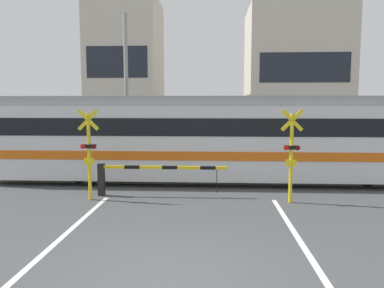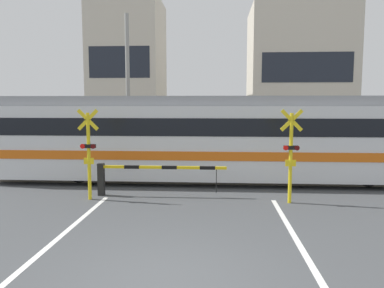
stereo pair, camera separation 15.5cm
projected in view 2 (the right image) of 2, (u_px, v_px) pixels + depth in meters
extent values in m
plane|color=#444749|center=(164.00, 282.00, 6.40)|extent=(160.00, 160.00, 0.00)
cube|color=#6B6051|center=(193.00, 183.00, 14.20)|extent=(50.00, 0.10, 0.08)
cube|color=#6B6051|center=(195.00, 176.00, 15.62)|extent=(50.00, 0.10, 0.08)
cube|color=white|center=(35.00, 258.00, 7.39)|extent=(0.14, 9.64, 0.01)
cube|color=white|center=(312.00, 266.00, 7.03)|extent=(0.14, 9.64, 0.01)
cube|color=silver|center=(220.00, 141.00, 14.68)|extent=(17.51, 2.92, 2.74)
cube|color=gray|center=(221.00, 101.00, 14.51)|extent=(17.34, 2.57, 0.36)
cube|color=orange|center=(220.00, 151.00, 14.72)|extent=(17.53, 2.98, 0.32)
cube|color=black|center=(220.00, 125.00, 14.61)|extent=(16.81, 2.97, 0.64)
cube|color=black|center=(4.00, 124.00, 15.19)|extent=(0.03, 2.05, 0.80)
cylinder|color=black|center=(79.00, 173.00, 14.45)|extent=(0.76, 0.12, 0.76)
cylinder|color=black|center=(92.00, 167.00, 15.88)|extent=(0.76, 0.12, 0.76)
cylinder|color=black|center=(368.00, 177.00, 13.74)|extent=(0.76, 0.12, 0.76)
cylinder|color=black|center=(354.00, 170.00, 15.16)|extent=(0.76, 0.12, 0.76)
cube|color=black|center=(101.00, 179.00, 12.43)|extent=(0.20, 0.20, 1.08)
cube|color=yellow|center=(163.00, 167.00, 12.25)|extent=(4.16, 0.09, 0.09)
cube|color=black|center=(132.00, 167.00, 12.31)|extent=(0.50, 0.10, 0.10)
cube|color=black|center=(169.00, 167.00, 12.23)|extent=(0.50, 0.10, 0.10)
cube|color=black|center=(207.00, 168.00, 12.15)|extent=(0.50, 0.10, 0.10)
cylinder|color=black|center=(216.00, 181.00, 12.18)|extent=(0.02, 0.02, 0.77)
cube|color=black|center=(261.00, 158.00, 17.48)|extent=(0.20, 0.20, 1.08)
cube|color=yellow|center=(216.00, 148.00, 17.57)|extent=(4.16, 0.09, 0.09)
cube|color=black|center=(238.00, 148.00, 17.50)|extent=(0.50, 0.10, 0.10)
cube|color=black|center=(212.00, 148.00, 17.58)|extent=(0.50, 0.10, 0.10)
cube|color=black|center=(185.00, 148.00, 17.67)|extent=(0.50, 0.10, 0.10)
cylinder|color=black|center=(179.00, 157.00, 17.73)|extent=(0.02, 0.02, 0.77)
cylinder|color=yellow|center=(89.00, 157.00, 11.80)|extent=(0.11, 0.11, 2.77)
cube|color=yellow|center=(88.00, 120.00, 11.68)|extent=(0.68, 0.04, 0.68)
cube|color=yellow|center=(88.00, 120.00, 11.68)|extent=(0.68, 0.04, 0.68)
cube|color=black|center=(89.00, 146.00, 11.77)|extent=(0.44, 0.12, 0.12)
cylinder|color=red|center=(82.00, 146.00, 11.70)|extent=(0.15, 0.03, 0.15)
cylinder|color=#4C0C0C|center=(93.00, 146.00, 11.68)|extent=(0.15, 0.03, 0.15)
cube|color=yellow|center=(89.00, 161.00, 11.80)|extent=(0.32, 0.03, 0.20)
cylinder|color=yellow|center=(291.00, 158.00, 11.39)|extent=(0.11, 0.11, 2.77)
cube|color=yellow|center=(292.00, 120.00, 11.26)|extent=(0.68, 0.04, 0.68)
cube|color=yellow|center=(292.00, 120.00, 11.26)|extent=(0.68, 0.04, 0.68)
cube|color=black|center=(291.00, 148.00, 11.35)|extent=(0.44, 0.12, 0.12)
cylinder|color=red|center=(286.00, 148.00, 11.29)|extent=(0.15, 0.03, 0.15)
cylinder|color=#4C0C0C|center=(297.00, 148.00, 11.27)|extent=(0.15, 0.03, 0.15)
cube|color=yellow|center=(291.00, 163.00, 11.38)|extent=(0.32, 0.03, 0.20)
cylinder|color=#33384C|center=(214.00, 156.00, 19.18)|extent=(0.13, 0.13, 0.79)
cylinder|color=#33384C|center=(217.00, 156.00, 19.17)|extent=(0.13, 0.13, 0.79)
cube|color=maroon|center=(216.00, 142.00, 19.10)|extent=(0.38, 0.22, 0.63)
sphere|color=tan|center=(216.00, 134.00, 19.05)|extent=(0.21, 0.21, 0.21)
cube|color=beige|center=(129.00, 73.00, 28.32)|extent=(5.01, 5.57, 10.69)
cube|color=#1E232D|center=(119.00, 62.00, 25.49)|extent=(4.21, 0.03, 2.14)
cube|color=beige|center=(298.00, 78.00, 27.53)|extent=(7.10, 5.57, 9.91)
cube|color=#1E232D|center=(307.00, 67.00, 24.71)|extent=(5.97, 0.03, 1.98)
cylinder|color=gray|center=(128.00, 88.00, 20.05)|extent=(0.22, 0.22, 7.78)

